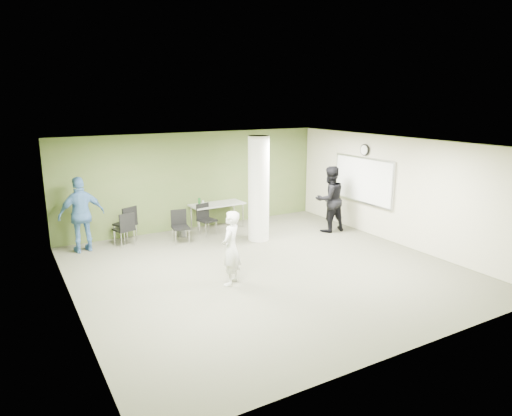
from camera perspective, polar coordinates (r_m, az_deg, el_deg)
floor at (r=10.33m, az=1.09°, el=-7.66°), size 8.00×8.00×0.00m
ceiling at (r=9.67m, az=1.17°, el=7.99°), size 8.00×8.00×0.00m
wall_back at (r=13.42m, az=-7.68°, el=3.41°), size 8.00×2.80×0.02m
wall_left at (r=8.63m, az=-22.34°, el=-3.20°), size 0.02×8.00×2.80m
wall_right_cream at (r=12.40m, az=17.22°, el=2.08°), size 0.02×8.00×2.80m
column at (r=12.09m, az=0.34°, el=2.41°), size 0.56×0.56×2.80m
whiteboard at (r=13.16m, az=13.22°, el=3.41°), size 0.05×2.30×1.30m
wall_clock at (r=13.04m, az=13.43°, el=7.08°), size 0.06×0.32×0.32m
folding_table at (r=13.34m, az=-4.96°, el=0.34°), size 1.60×0.74×1.00m
wastebasket at (r=12.84m, az=-9.28°, el=-2.84°), size 0.26×0.26×0.30m
chair_back_left at (r=12.56m, az=-15.82°, el=-1.60°), size 0.63×0.63×0.97m
chair_back_right at (r=12.21m, az=-16.04°, el=-2.26°), size 0.54×0.54×0.89m
chair_table_left at (r=12.22m, az=-9.50°, el=-1.96°), size 0.49×0.49×0.87m
chair_table_right at (r=12.82m, az=-6.37°, el=-1.12°), size 0.52×0.52×0.87m
woman_white at (r=9.30m, az=-3.17°, el=-5.04°), size 0.67×0.65×1.55m
man_black at (r=13.13m, az=9.20°, el=1.10°), size 0.94×0.75×1.89m
man_blue at (r=12.02m, az=-20.96°, el=-0.78°), size 1.16×0.58×1.89m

